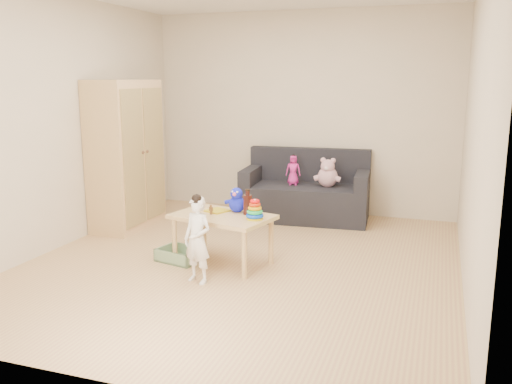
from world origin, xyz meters
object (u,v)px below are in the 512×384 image
at_px(sofa, 305,202).
at_px(toddler, 198,241).
at_px(play_table, 223,239).
at_px(wardrobe, 126,155).

height_order(sofa, toddler, toddler).
relative_size(sofa, play_table, 1.70).
bearing_deg(sofa, wardrobe, -156.29).
bearing_deg(play_table, sofa, 79.73).
bearing_deg(sofa, toddler, -102.92).
bearing_deg(toddler, play_table, 104.86).
bearing_deg(wardrobe, play_table, -29.03).
relative_size(wardrobe, play_table, 1.89).
distance_m(wardrobe, sofa, 2.27).
distance_m(sofa, toddler, 2.45).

